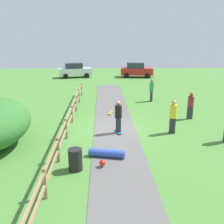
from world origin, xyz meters
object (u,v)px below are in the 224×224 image
skater_fallen (107,154)px  trash_bin (75,160)px  bystander_green (152,89)px  parked_car_white (75,70)px  bystander_yellow (173,115)px  bystander_maroon (191,105)px  parked_car_red (137,70)px  skateboard_loose (111,113)px  skater_riding (118,115)px

skater_fallen → trash_bin: bearing=-141.8°
bystander_green → parked_car_white: parked_car_white is taller
bystander_yellow → bystander_maroon: (1.81, 2.46, -0.08)m
trash_bin → bystander_yellow: bearing=38.1°
bystander_green → bystander_yellow: bearing=-91.6°
bystander_green → parked_car_red: size_ratio=0.42×
bystander_maroon → parked_car_red: parked_car_red is taller
skater_fallen → bystander_green: (3.90, 10.14, 0.82)m
trash_bin → bystander_yellow: 6.32m
bystander_yellow → skateboard_loose: bearing=131.3°
trash_bin → parked_car_red: bearing=76.9°
trash_bin → bystander_yellow: (4.95, 3.88, 0.60)m
trash_bin → skater_fallen: size_ratio=0.55×
skateboard_loose → parked_car_red: size_ratio=0.19×
skater_riding → parked_car_white: size_ratio=0.41×
skater_riding → parked_car_white: (-4.41, 20.38, -0.07)m
skateboard_loose → parked_car_white: size_ratio=0.18×
bystander_yellow → parked_car_red: 20.50m
trash_bin → skater_riding: 4.47m
bystander_green → skateboard_loose: bearing=-135.1°
trash_bin → parked_car_red: size_ratio=0.21×
bystander_maroon → skater_fallen: bearing=-135.8°
skater_riding → bystander_maroon: bearing=26.3°
skater_fallen → bystander_green: bystander_green is taller
skateboard_loose → bystander_maroon: (5.11, -1.30, 0.88)m
trash_bin → skateboard_loose: 7.83m
parked_car_white → skateboard_loose: bearing=-76.2°
trash_bin → parked_car_white: bearing=95.7°
bystander_maroon → bystander_yellow: bearing=-126.4°
bystander_yellow → bystander_maroon: 3.06m
bystander_maroon → parked_car_white: size_ratio=0.39×
bystander_maroon → bystander_green: bystander_green is taller
parked_car_red → bystander_green: bearing=-92.2°
skater_riding → bystander_yellow: (2.99, -0.09, 0.02)m
skater_fallen → bystander_maroon: 7.72m
skater_fallen → skateboard_loose: (0.40, 6.65, -0.11)m
trash_bin → bystander_yellow: size_ratio=0.48×
parked_car_white → skater_fallen: bearing=-81.0°
skater_fallen → parked_car_white: bearing=99.0°
bystander_green → parked_car_white: size_ratio=0.41×
bystander_yellow → bystander_green: 7.24m
skater_fallen → parked_car_white: (-3.70, 23.37, 0.76)m
bystander_green → skater_fallen: bearing=-111.0°
parked_car_red → skater_fallen: bearing=-100.7°
skateboard_loose → parked_car_red: parked_car_red is taller
skater_riding → skater_fallen: bearing=-103.3°
skateboard_loose → parked_car_red: (4.01, 16.73, 0.87)m
bystander_green → parked_car_red: 13.26m
skater_fallen → bystander_green: 10.89m
bystander_green → skater_riding: bearing=-114.1°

